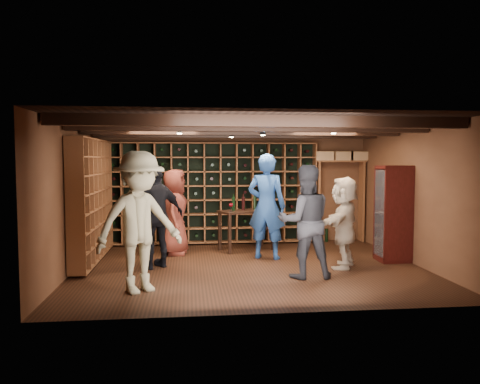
{
  "coord_description": "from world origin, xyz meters",
  "views": [
    {
      "loc": [
        -1.06,
        -8.05,
        1.89
      ],
      "look_at": [
        -0.14,
        0.2,
        1.31
      ],
      "focal_mm": 35.0,
      "sensor_mm": 36.0,
      "label": 1
    }
  ],
  "objects": [
    {
      "name": "crate_shelf",
      "position": [
        2.41,
        2.32,
        1.57
      ],
      "size": [
        1.2,
        0.32,
        2.07
      ],
      "color": "brown",
      "rests_on": "ground"
    },
    {
      "name": "wine_rack_left",
      "position": [
        -2.83,
        0.82,
        1.15
      ],
      "size": [
        0.3,
        2.65,
        2.2
      ],
      "color": "brown",
      "rests_on": "ground"
    },
    {
      "name": "tasting_table",
      "position": [
        0.14,
        1.56,
        0.74
      ],
      "size": [
        1.23,
        0.92,
        1.11
      ],
      "rotation": [
        0.0,
        0.0,
        0.38
      ],
      "color": "black",
      "rests_on": "ground"
    },
    {
      "name": "man_grey_suit",
      "position": [
        0.79,
        -0.81,
        0.9
      ],
      "size": [
        0.88,
        0.69,
        1.8
      ],
      "primitive_type": "imported",
      "rotation": [
        0.0,
        0.0,
        3.14
      ],
      "color": "black",
      "rests_on": "ground"
    },
    {
      "name": "wine_rack_back",
      "position": [
        -0.52,
        2.33,
        1.15
      ],
      "size": [
        4.65,
        0.3,
        2.2
      ],
      "color": "brown",
      "rests_on": "ground"
    },
    {
      "name": "display_cabinet",
      "position": [
        2.71,
        0.2,
        0.86
      ],
      "size": [
        0.55,
        0.5,
        1.75
      ],
      "color": "#380D0B",
      "rests_on": "ground"
    },
    {
      "name": "guest_khaki",
      "position": [
        -1.75,
        -1.35,
        1.0
      ],
      "size": [
        1.5,
        1.32,
        2.01
      ],
      "primitive_type": "imported",
      "rotation": [
        0.0,
        0.0,
        0.55
      ],
      "color": "gray",
      "rests_on": "ground"
    },
    {
      "name": "man_blue_shirt",
      "position": [
        0.42,
        0.68,
        1.0
      ],
      "size": [
        0.86,
        0.74,
        2.01
      ],
      "primitive_type": "imported",
      "rotation": [
        0.0,
        0.0,
        2.72
      ],
      "color": "navy",
      "rests_on": "ground"
    },
    {
      "name": "room_shell",
      "position": [
        0.0,
        0.05,
        2.42
      ],
      "size": [
        6.0,
        6.0,
        6.0
      ],
      "color": "brown",
      "rests_on": "ground"
    },
    {
      "name": "guest_beige",
      "position": [
        1.65,
        -0.19,
        0.8
      ],
      "size": [
        1.15,
        1.51,
        1.59
      ],
      "primitive_type": "imported",
      "rotation": [
        0.0,
        0.0,
        4.19
      ],
      "color": "tan",
      "rests_on": "ground"
    },
    {
      "name": "ground",
      "position": [
        0.0,
        0.0,
        0.0
      ],
      "size": [
        6.0,
        6.0,
        0.0
      ],
      "primitive_type": "plane",
      "color": "#33190E",
      "rests_on": "ground"
    },
    {
      "name": "guest_red_floral",
      "position": [
        -1.33,
        1.27,
        0.85
      ],
      "size": [
        0.63,
        0.88,
        1.7
      ],
      "primitive_type": "imported",
      "rotation": [
        0.0,
        0.0,
        1.46
      ],
      "color": "maroon",
      "rests_on": "ground"
    },
    {
      "name": "guest_woman_black",
      "position": [
        -1.62,
        0.14,
        0.91
      ],
      "size": [
        1.13,
        0.97,
        1.82
      ],
      "primitive_type": "imported",
      "rotation": [
        0.0,
        0.0,
        3.74
      ],
      "color": "black",
      "rests_on": "ground"
    }
  ]
}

